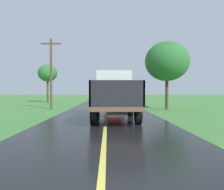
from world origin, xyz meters
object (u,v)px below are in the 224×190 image
object	(u,v)px
utility_pole_roadside	(51,72)
banana_truck_near	(114,94)
banana_truck_far	(114,93)
roadside_tree_mid_right	(48,73)
roadside_tree_near_left	(167,62)

from	to	relation	value
utility_pole_roadside	banana_truck_near	bearing A→B (deg)	-50.53
banana_truck_far	utility_pole_roadside	size ratio (longest dim) A/B	0.93
banana_truck_far	roadside_tree_mid_right	size ratio (longest dim) A/B	1.06
utility_pole_roadside	roadside_tree_mid_right	bearing A→B (deg)	107.26
banana_truck_near	roadside_tree_near_left	xyz separation A→B (m)	(4.92, 6.49, 2.82)
banana_truck_far	roadside_tree_near_left	world-z (taller)	roadside_tree_near_left
banana_truck_near	roadside_tree_mid_right	world-z (taller)	roadside_tree_mid_right
banana_truck_near	roadside_tree_mid_right	bearing A→B (deg)	116.31
roadside_tree_mid_right	utility_pole_roadside	bearing A→B (deg)	-72.74
utility_pole_roadside	roadside_tree_near_left	xyz separation A→B (m)	(10.36, -0.11, 0.90)
roadside_tree_near_left	roadside_tree_mid_right	size ratio (longest dim) A/B	1.10
utility_pole_roadside	roadside_tree_mid_right	distance (m)	12.40
banana_truck_far	utility_pole_roadside	xyz separation A→B (m)	(-5.85, -8.80, 1.92)
banana_truck_far	utility_pole_roadside	bearing A→B (deg)	-123.63
utility_pole_roadside	roadside_tree_mid_right	xyz separation A→B (m)	(-3.67, 11.82, 0.84)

